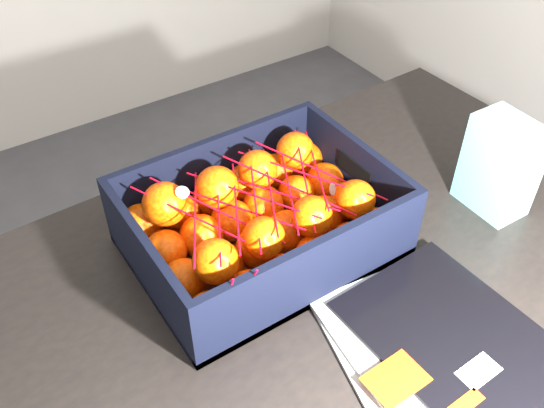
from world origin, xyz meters
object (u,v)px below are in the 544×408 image
magazine_stack (435,347)px  retail_carton (500,166)px  produce_crate (261,228)px  table (324,336)px

magazine_stack → retail_carton: size_ratio=1.97×
magazine_stack → produce_crate: bearing=106.2°
table → produce_crate: (-0.03, 0.14, 0.14)m
table → magazine_stack: size_ratio=3.81×
magazine_stack → produce_crate: 0.31m
retail_carton → magazine_stack: bearing=-149.4°
table → retail_carton: size_ratio=7.51×
table → magazine_stack: magazine_stack is taller
table → magazine_stack: (0.06, -0.15, 0.11)m
table → magazine_stack: 0.20m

